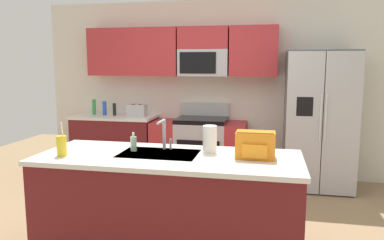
{
  "coord_description": "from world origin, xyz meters",
  "views": [
    {
      "loc": [
        0.86,
        -3.5,
        1.68
      ],
      "look_at": [
        0.01,
        0.6,
        1.05
      ],
      "focal_mm": 35.21,
      "sensor_mm": 36.0,
      "label": 1
    }
  ],
  "objects_px": {
    "range_oven": "(199,149)",
    "refrigerator": "(319,120)",
    "backpack": "(255,144)",
    "bottle_green": "(94,107)",
    "toaster": "(137,111)",
    "bottle_blue": "(105,108)",
    "soap_dispenser": "(134,143)",
    "sink_faucet": "(164,132)",
    "paper_towel_roll": "(210,139)",
    "pepper_mill": "(114,109)",
    "drink_cup_yellow": "(62,146)"
  },
  "relations": [
    {
      "from": "bottle_green",
      "to": "sink_faucet",
      "type": "height_order",
      "value": "sink_faucet"
    },
    {
      "from": "pepper_mill",
      "to": "soap_dispenser",
      "type": "height_order",
      "value": "pepper_mill"
    },
    {
      "from": "pepper_mill",
      "to": "paper_towel_roll",
      "type": "bearing_deg",
      "value": -49.33
    },
    {
      "from": "refrigerator",
      "to": "bottle_blue",
      "type": "relative_size",
      "value": 8.71
    },
    {
      "from": "backpack",
      "to": "range_oven",
      "type": "bearing_deg",
      "value": 111.83
    },
    {
      "from": "refrigerator",
      "to": "sink_faucet",
      "type": "height_order",
      "value": "refrigerator"
    },
    {
      "from": "drink_cup_yellow",
      "to": "sink_faucet",
      "type": "bearing_deg",
      "value": 26.96
    },
    {
      "from": "refrigerator",
      "to": "bottle_green",
      "type": "distance_m",
      "value": 3.31
    },
    {
      "from": "bottle_blue",
      "to": "paper_towel_roll",
      "type": "distance_m",
      "value": 2.88
    },
    {
      "from": "bottle_blue",
      "to": "soap_dispenser",
      "type": "xyz_separation_m",
      "value": [
        1.28,
        -2.18,
        -0.04
      ]
    },
    {
      "from": "drink_cup_yellow",
      "to": "soap_dispenser",
      "type": "bearing_deg",
      "value": 29.61
    },
    {
      "from": "sink_faucet",
      "to": "pepper_mill",
      "type": "bearing_deg",
      "value": 123.51
    },
    {
      "from": "bottle_green",
      "to": "backpack",
      "type": "relative_size",
      "value": 0.74
    },
    {
      "from": "range_oven",
      "to": "bottle_green",
      "type": "relative_size",
      "value": 5.77
    },
    {
      "from": "toaster",
      "to": "bottle_blue",
      "type": "relative_size",
      "value": 1.32
    },
    {
      "from": "bottle_green",
      "to": "paper_towel_roll",
      "type": "height_order",
      "value": "paper_towel_roll"
    },
    {
      "from": "bottle_blue",
      "to": "backpack",
      "type": "xyz_separation_m",
      "value": [
        2.36,
        -2.22,
        0.01
      ]
    },
    {
      "from": "pepper_mill",
      "to": "sink_faucet",
      "type": "bearing_deg",
      "value": -56.49
    },
    {
      "from": "refrigerator",
      "to": "bottle_green",
      "type": "bearing_deg",
      "value": 178.27
    },
    {
      "from": "drink_cup_yellow",
      "to": "backpack",
      "type": "distance_m",
      "value": 1.63
    },
    {
      "from": "range_oven",
      "to": "sink_faucet",
      "type": "relative_size",
      "value": 4.82
    },
    {
      "from": "bottle_blue",
      "to": "drink_cup_yellow",
      "type": "bearing_deg",
      "value": -73.2
    },
    {
      "from": "soap_dispenser",
      "to": "bottle_blue",
      "type": "bearing_deg",
      "value": 120.39
    },
    {
      "from": "refrigerator",
      "to": "soap_dispenser",
      "type": "distance_m",
      "value": 2.79
    },
    {
      "from": "sink_faucet",
      "to": "refrigerator",
      "type": "bearing_deg",
      "value": 51.56
    },
    {
      "from": "bottle_green",
      "to": "sink_faucet",
      "type": "distance_m",
      "value": 2.71
    },
    {
      "from": "bottle_green",
      "to": "bottle_blue",
      "type": "relative_size",
      "value": 1.11
    },
    {
      "from": "refrigerator",
      "to": "paper_towel_roll",
      "type": "distance_m",
      "value": 2.33
    },
    {
      "from": "range_oven",
      "to": "refrigerator",
      "type": "xyz_separation_m",
      "value": [
        1.65,
        -0.07,
        0.48
      ]
    },
    {
      "from": "bottle_blue",
      "to": "backpack",
      "type": "bearing_deg",
      "value": -43.28
    },
    {
      "from": "toaster",
      "to": "pepper_mill",
      "type": "relative_size",
      "value": 1.51
    },
    {
      "from": "toaster",
      "to": "sink_faucet",
      "type": "distance_m",
      "value": 2.25
    },
    {
      "from": "refrigerator",
      "to": "bottle_blue",
      "type": "height_order",
      "value": "refrigerator"
    },
    {
      "from": "sink_faucet",
      "to": "drink_cup_yellow",
      "type": "xyz_separation_m",
      "value": [
        -0.79,
        -0.4,
        -0.08
      ]
    },
    {
      "from": "toaster",
      "to": "sink_faucet",
      "type": "xyz_separation_m",
      "value": [
        0.99,
        -2.02,
        0.08
      ]
    },
    {
      "from": "bottle_blue",
      "to": "backpack",
      "type": "height_order",
      "value": "backpack"
    },
    {
      "from": "bottle_green",
      "to": "paper_towel_roll",
      "type": "relative_size",
      "value": 0.98
    },
    {
      "from": "toaster",
      "to": "pepper_mill",
      "type": "distance_m",
      "value": 0.38
    },
    {
      "from": "soap_dispenser",
      "to": "backpack",
      "type": "distance_m",
      "value": 1.08
    },
    {
      "from": "toaster",
      "to": "soap_dispenser",
      "type": "relative_size",
      "value": 1.65
    },
    {
      "from": "range_oven",
      "to": "toaster",
      "type": "height_order",
      "value": "range_oven"
    },
    {
      "from": "bottle_blue",
      "to": "sink_faucet",
      "type": "distance_m",
      "value": 2.59
    },
    {
      "from": "refrigerator",
      "to": "paper_towel_roll",
      "type": "xyz_separation_m",
      "value": [
        -1.16,
        -2.02,
        0.09
      ]
    },
    {
      "from": "refrigerator",
      "to": "soap_dispenser",
      "type": "relative_size",
      "value": 10.88
    },
    {
      "from": "bottle_blue",
      "to": "bottle_green",
      "type": "bearing_deg",
      "value": 175.43
    },
    {
      "from": "range_oven",
      "to": "pepper_mill",
      "type": "height_order",
      "value": "range_oven"
    },
    {
      "from": "pepper_mill",
      "to": "bottle_green",
      "type": "bearing_deg",
      "value": 175.04
    },
    {
      "from": "sink_faucet",
      "to": "paper_towel_roll",
      "type": "height_order",
      "value": "sink_faucet"
    },
    {
      "from": "backpack",
      "to": "bottle_green",
      "type": "bearing_deg",
      "value": 138.63
    },
    {
      "from": "toaster",
      "to": "bottle_blue",
      "type": "height_order",
      "value": "bottle_blue"
    }
  ]
}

